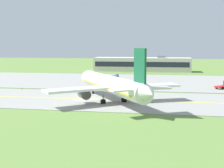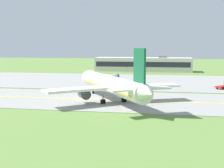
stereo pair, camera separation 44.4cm
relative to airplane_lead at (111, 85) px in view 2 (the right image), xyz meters
name	(u,v)px [view 2 (the right image)]	position (x,y,z in m)	size (l,w,h in m)	color
ground_plane	(82,99)	(-7.71, 2.55, -4.13)	(500.00, 500.00, 0.00)	olive
taxiway_strip	(82,99)	(-7.71, 2.55, -4.08)	(240.00, 28.00, 0.10)	gray
apron_pad	(139,81)	(2.29, 44.55, -4.08)	(140.00, 52.00, 0.10)	gray
taxiway_centreline	(82,99)	(-7.71, 2.55, -4.03)	(220.00, 0.60, 0.01)	yellow
airplane_lead	(111,85)	(0.00, 0.00, 0.00)	(29.48, 35.34, 12.70)	white
service_truck_fuel	(115,77)	(-6.83, 43.25, -2.60)	(2.87, 6.19, 2.65)	#264CA5
terminal_building	(143,64)	(-0.32, 91.55, -0.59)	(49.25, 12.17, 8.24)	beige
traffic_cone_near_edge	(22,89)	(-30.45, 15.95, -3.83)	(0.44, 0.44, 0.60)	orange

